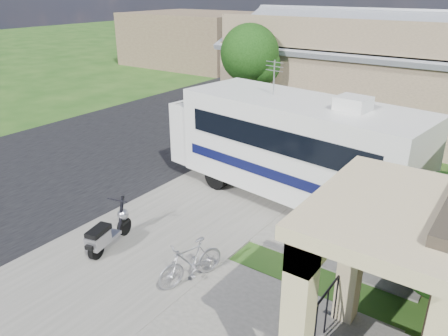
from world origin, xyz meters
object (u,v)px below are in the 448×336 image
Objects in this scene: pickup_truck at (247,92)px; garden_hose at (318,327)px; motorhome at (291,144)px; bicycle at (191,264)px; shrub at (438,236)px; scooter at (107,233)px; van at (305,70)px.

pickup_truck reaches higher than garden_hose.
motorhome is 5.07m from bicycle.
scooter is at bearing -157.97° from shrub.
bicycle is 0.25× the size of van.
scooter is at bearing 103.72° from pickup_truck.
shrub is 2.97m from garden_hose.
shrub is 1.73× the size of bicycle.
pickup_truck is at bearing 135.18° from bicycle.
motorhome is 10.79m from pickup_truck.
motorhome reaches higher than shrub.
bicycle is 21.45m from van.
van is (-0.01, 7.00, 0.12)m from pickup_truck.
garden_hose is (2.84, 0.23, -0.38)m from bicycle.
garden_hose is at bearing 121.92° from pickup_truck.
bicycle is 0.28× the size of pickup_truck.
bicycle is at bearing -79.42° from motorhome.
shrub is at bearing -67.00° from van.
motorhome is 16.79m from van.
van is at bearing 122.39° from shrub.
van reaches higher than pickup_truck.
shrub is at bearing 131.08° from pickup_truck.
pickup_truck is 7.00m from van.
bicycle is (2.42, 0.18, -0.01)m from scooter.
pickup_truck is at bearing -99.32° from van.
motorhome is 1.28× the size of van.
garden_hose is (3.09, -4.69, -1.61)m from motorhome.
bicycle is 15.01m from pickup_truck.
bicycle is (-4.22, -2.51, -0.93)m from shrub.
pickup_truck is at bearing 136.30° from shrub.
pickup_truck is (-6.78, 8.34, -0.92)m from motorhome.
van is at bearing 121.60° from motorhome.
van is at bearing -95.14° from pickup_truck.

